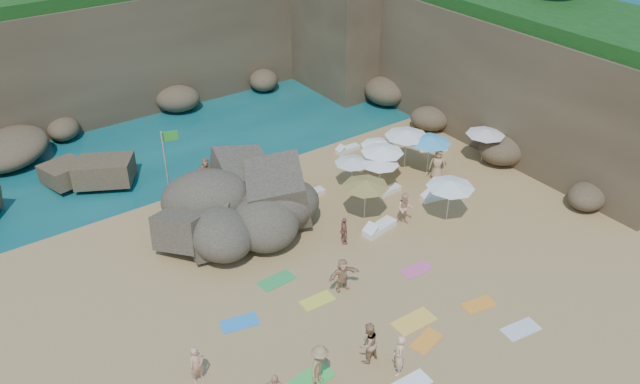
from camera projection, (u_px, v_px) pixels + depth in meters
ground at (322, 268)px, 29.64m from camera, size 120.00×120.00×0.00m
seawater at (108, 77)px, 50.44m from camera, size 120.00×120.00×0.00m
cliff_back at (148, 40)px, 45.85m from camera, size 44.00×8.00×8.00m
cliff_right at (481, 59)px, 42.39m from camera, size 8.00×30.00×8.00m
cliff_corner at (350, 22)px, 49.73m from camera, size 10.00×12.00×8.00m
rock_promontory at (1, 193)px, 35.35m from camera, size 12.00×7.00×2.00m
rock_outcrop at (233, 234)px, 31.94m from camera, size 9.23×7.80×3.19m
flag_pole at (168, 159)px, 32.64m from camera, size 0.88×0.28×4.59m
parasol_0 at (382, 149)px, 35.29m from camera, size 2.46×2.46×2.33m
parasol_1 at (245, 154)px, 35.12m from camera, size 2.30×2.30×2.18m
parasol_2 at (378, 143)px, 36.70m from camera, size 2.07×2.07×1.96m
parasol_3 at (407, 133)px, 36.71m from camera, size 2.63×2.63×2.49m
parasol_4 at (486, 132)px, 37.37m from camera, size 2.36×2.36×2.23m
parasol_5 at (270, 161)px, 34.98m from camera, size 2.00×2.00×1.89m
parasol_6 at (366, 183)px, 32.12m from camera, size 2.46×2.46×2.33m
parasol_7 at (380, 162)px, 34.63m from camera, size 2.15×2.15×2.03m
parasol_8 at (451, 184)px, 31.97m from camera, size 2.52×2.52×2.38m
parasol_9 at (352, 160)px, 34.94m from camera, size 2.04×2.04×1.93m
parasol_10 at (430, 139)px, 36.23m from camera, size 2.53×2.53×2.39m
parasol_11 at (495, 133)px, 37.89m from camera, size 2.03×2.03×1.92m
lounger_0 at (310, 194)px, 35.00m from camera, size 1.72×0.59×0.27m
lounger_1 at (388, 191)px, 35.33m from camera, size 1.66×0.60×0.26m
lounger_2 at (348, 149)px, 39.60m from camera, size 1.63×0.55×0.25m
lounger_3 at (436, 196)px, 34.80m from camera, size 1.85×0.98×0.27m
lounger_4 at (432, 147)px, 39.79m from camera, size 1.87×1.48×0.28m
lounger_5 at (379, 228)px, 32.18m from camera, size 2.11×1.01×0.31m
towel_2 at (426, 341)px, 25.58m from camera, size 1.61×1.08×0.03m
towel_3 at (310, 380)px, 23.81m from camera, size 2.07×1.24×0.03m
towel_4 at (317, 301)px, 27.65m from camera, size 1.55×0.83×0.03m
towel_5 at (411, 384)px, 23.67m from camera, size 1.62×0.86×0.03m
towel_8 at (240, 323)px, 26.46m from camera, size 1.75×1.16×0.03m
towel_9 at (417, 270)px, 29.49m from camera, size 1.53×0.77×0.03m
towel_10 at (479, 305)px, 27.43m from camera, size 1.59×1.00×0.03m
towel_11 at (277, 280)px, 28.82m from camera, size 1.71×0.90×0.03m
towel_12 at (414, 321)px, 26.54m from camera, size 1.91×0.99×0.03m
towel_13 at (521, 329)px, 26.14m from camera, size 1.74×1.04×0.03m
person_stand_0 at (197, 365)px, 23.40m from camera, size 0.64×0.45×1.66m
person_stand_1 at (368, 343)px, 24.23m from camera, size 0.96×0.78×1.87m
person_stand_2 at (190, 206)px, 32.79m from camera, size 0.92×1.00×1.49m
person_stand_3 at (344, 231)px, 30.89m from camera, size 0.72×0.96×1.51m
person_stand_4 at (438, 164)px, 36.18m from camera, size 0.99×1.07×1.95m
person_stand_5 at (206, 170)px, 35.94m from camera, size 1.52×0.68×1.58m
person_stand_6 at (399, 355)px, 23.68m from camera, size 0.75×0.81×1.86m
person_lie_0 at (320, 379)px, 23.59m from camera, size 1.89×2.17×0.49m
person_lie_3 at (342, 286)px, 28.19m from camera, size 1.72×1.83×0.44m
person_lie_5 at (404, 218)px, 32.61m from camera, size 1.75×1.93×0.67m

